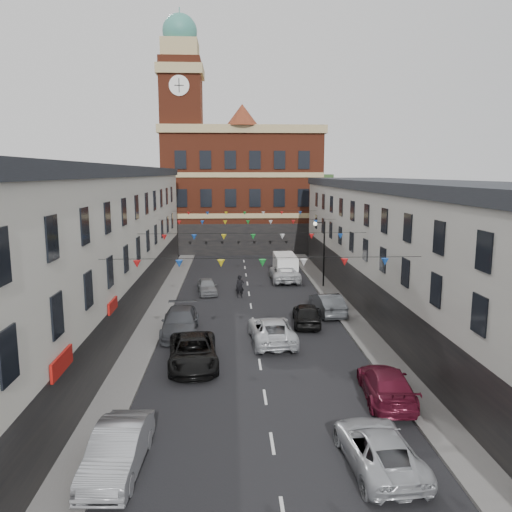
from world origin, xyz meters
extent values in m
plane|color=black|center=(0.00, 0.00, 0.00)|extent=(160.00, 160.00, 0.00)
cube|color=#605E5B|center=(-6.90, 2.00, 0.07)|extent=(1.80, 64.00, 0.15)
cube|color=#605E5B|center=(6.90, 2.00, 0.07)|extent=(1.80, 64.00, 0.15)
cube|color=silver|center=(-11.80, 1.00, 5.00)|extent=(8.00, 56.00, 10.00)
cube|color=black|center=(-11.80, 1.00, 10.35)|extent=(8.40, 56.00, 0.70)
cube|color=black|center=(-7.75, 1.00, 1.60)|extent=(0.12, 56.00, 3.20)
cube|color=beige|center=(11.80, 1.00, 4.50)|extent=(8.00, 56.00, 9.00)
cube|color=black|center=(11.80, 1.00, 9.35)|extent=(8.40, 56.00, 0.70)
cube|color=black|center=(7.75, 1.00, 1.60)|extent=(0.12, 56.00, 3.20)
cube|color=maroon|center=(0.00, 38.00, 7.50)|extent=(20.00, 12.00, 15.00)
cube|color=tan|center=(0.00, 38.00, 15.50)|extent=(20.60, 12.60, 1.00)
cone|color=maroon|center=(0.00, 33.00, 17.20)|extent=(4.00, 4.00, 2.60)
cube|color=maroon|center=(-7.50, 35.00, 12.00)|extent=(5.00, 5.00, 24.00)
cube|color=tan|center=(-7.50, 35.00, 22.50)|extent=(5.60, 5.60, 1.20)
cube|color=tan|center=(-7.50, 35.00, 24.60)|extent=(4.40, 4.40, 3.00)
sphere|color=#2F7667|center=(-7.50, 35.00, 27.20)|extent=(4.20, 4.20, 4.20)
cylinder|color=#2F7667|center=(-7.50, 35.00, 29.40)|extent=(0.12, 0.12, 1.20)
cylinder|color=white|center=(-7.50, 32.45, 20.50)|extent=(2.40, 0.12, 2.40)
cube|color=#315226|center=(-4.00, 62.00, 5.00)|extent=(40.00, 14.00, 10.00)
cylinder|color=black|center=(6.80, 14.00, 3.00)|extent=(0.14, 0.14, 6.00)
cylinder|color=black|center=(6.40, 14.00, 5.90)|extent=(0.90, 0.10, 0.10)
sphere|color=beige|center=(5.95, 14.00, 5.80)|extent=(0.36, 0.36, 0.36)
imported|color=#97999E|center=(-5.50, -13.50, 0.78)|extent=(1.88, 4.82, 1.56)
imported|color=black|center=(-3.60, -3.98, 0.77)|extent=(3.04, 5.77, 1.55)
imported|color=#43454B|center=(-4.80, 1.38, 0.81)|extent=(2.45, 5.67, 1.62)
imported|color=gray|center=(-3.60, 12.26, 0.66)|extent=(2.08, 4.06, 1.32)
imported|color=#B0B3B8|center=(3.60, -13.68, 0.69)|extent=(2.58, 5.08, 1.38)
imported|color=maroon|center=(5.50, -8.53, 0.74)|extent=(2.56, 5.29, 1.48)
imported|color=black|center=(3.60, 2.97, 0.77)|extent=(2.19, 4.63, 1.53)
imported|color=#474A4E|center=(5.50, 5.45, 0.79)|extent=(2.08, 4.92, 1.58)
imported|color=silver|center=(3.60, 16.95, 0.79)|extent=(2.66, 5.70, 1.58)
imported|color=silver|center=(0.93, -0.43, 0.77)|extent=(2.88, 5.67, 1.54)
cube|color=white|center=(3.80, 18.42, 1.14)|extent=(2.00, 5.17, 2.28)
imported|color=black|center=(-0.79, 10.70, 0.95)|extent=(0.73, 0.52, 1.90)
camera|label=1|loc=(-1.53, -29.62, 10.25)|focal=35.00mm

